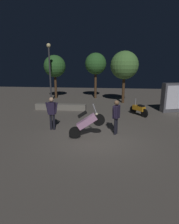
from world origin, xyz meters
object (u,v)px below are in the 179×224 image
kiosk_billboard (173,98)px  person_bystander_far (52,111)px  motorcycle_pink_foreground (87,123)px  motorcycle_orange_parked_left (139,109)px  streetlamp_near (50,66)px  person_rider_beside (116,114)px

kiosk_billboard → person_bystander_far: bearing=14.5°
motorcycle_pink_foreground → motorcycle_orange_parked_left: 5.31m
kiosk_billboard → motorcycle_pink_foreground: bearing=27.8°
streetlamp_near → person_bystander_far: bearing=-71.0°
motorcycle_orange_parked_left → person_bystander_far: (-4.89, -3.49, 0.60)m
streetlamp_near → person_rider_beside: bearing=-52.2°
motorcycle_pink_foreground → streetlamp_near: (-4.42, 8.11, 2.53)m
person_rider_beside → person_bystander_far: size_ratio=0.97×
person_rider_beside → streetlamp_near: size_ratio=0.33×
motorcycle_orange_parked_left → person_rider_beside: (-1.60, -3.72, 0.57)m
motorcycle_pink_foreground → person_rider_beside: (1.34, 0.69, 0.26)m
person_rider_beside → motorcycle_pink_foreground: bearing=53.1°
motorcycle_orange_parked_left → streetlamp_near: 8.71m
motorcycle_pink_foreground → kiosk_billboard: (5.49, 5.78, 0.31)m
person_bystander_far → kiosk_billboard: size_ratio=0.82×
motorcycle_orange_parked_left → kiosk_billboard: bearing=-97.2°
motorcycle_orange_parked_left → streetlamp_near: streetlamp_near is taller
person_bystander_far → streetlamp_near: size_ratio=0.33×
person_bystander_far → kiosk_billboard: (7.44, 4.86, 0.02)m
motorcycle_pink_foreground → kiosk_billboard: kiosk_billboard is taller
person_rider_beside → kiosk_billboard: (4.15, 5.09, 0.05)m
motorcycle_orange_parked_left → streetlamp_near: size_ratio=0.27×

